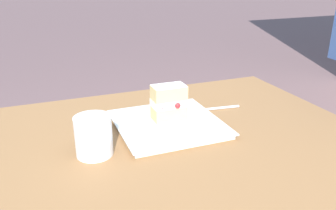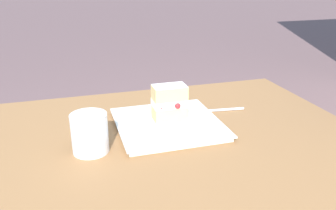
{
  "view_description": "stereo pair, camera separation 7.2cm",
  "coord_description": "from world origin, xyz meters",
  "px_view_note": "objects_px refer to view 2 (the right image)",
  "views": [
    {
      "loc": [
        -0.24,
        -0.69,
        1.15
      ],
      "look_at": [
        0.07,
        0.12,
        0.81
      ],
      "focal_mm": 37.21,
      "sensor_mm": 36.0,
      "label": 1
    },
    {
      "loc": [
        -0.17,
        -0.71,
        1.15
      ],
      "look_at": [
        0.07,
        0.12,
        0.81
      ],
      "focal_mm": 37.21,
      "sensor_mm": 36.0,
      "label": 2
    }
  ],
  "objects_px": {
    "cake_slice": "(169,102)",
    "coffee_cup": "(90,133)",
    "patio_table": "(154,191)",
    "dessert_plate": "(168,124)",
    "dessert_fork": "(213,110)"
  },
  "relations": [
    {
      "from": "cake_slice",
      "to": "coffee_cup",
      "type": "distance_m",
      "value": 0.24
    },
    {
      "from": "patio_table",
      "to": "cake_slice",
      "type": "bearing_deg",
      "value": 58.7
    },
    {
      "from": "patio_table",
      "to": "cake_slice",
      "type": "xyz_separation_m",
      "value": [
        0.08,
        0.13,
        0.18
      ]
    },
    {
      "from": "patio_table",
      "to": "cake_slice",
      "type": "relative_size",
      "value": 11.74
    },
    {
      "from": "cake_slice",
      "to": "patio_table",
      "type": "bearing_deg",
      "value": -121.3
    },
    {
      "from": "patio_table",
      "to": "dessert_fork",
      "type": "xyz_separation_m",
      "value": [
        0.23,
        0.18,
        0.12
      ]
    },
    {
      "from": "dessert_plate",
      "to": "coffee_cup",
      "type": "relative_size",
      "value": 2.93
    },
    {
      "from": "patio_table",
      "to": "dessert_fork",
      "type": "distance_m",
      "value": 0.32
    },
    {
      "from": "dessert_plate",
      "to": "patio_table",
      "type": "bearing_deg",
      "value": -121.81
    },
    {
      "from": "patio_table",
      "to": "cake_slice",
      "type": "distance_m",
      "value": 0.24
    },
    {
      "from": "cake_slice",
      "to": "dessert_fork",
      "type": "distance_m",
      "value": 0.17
    },
    {
      "from": "coffee_cup",
      "to": "cake_slice",
      "type": "bearing_deg",
      "value": 23.16
    },
    {
      "from": "dessert_plate",
      "to": "cake_slice",
      "type": "distance_m",
      "value": 0.06
    },
    {
      "from": "dessert_plate",
      "to": "cake_slice",
      "type": "relative_size",
      "value": 2.87
    },
    {
      "from": "patio_table",
      "to": "coffee_cup",
      "type": "xyz_separation_m",
      "value": [
        -0.14,
        0.04,
        0.17
      ]
    }
  ]
}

